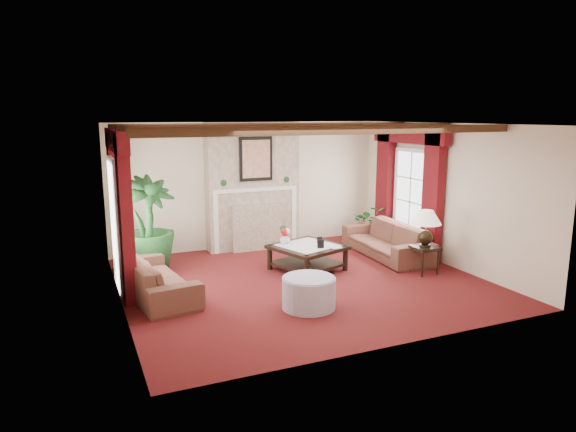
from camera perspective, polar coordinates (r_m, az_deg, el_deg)
name	(u,v)px	position (r m, az deg, el deg)	size (l,w,h in m)	color
floor	(303,281)	(9.00, 1.63, -7.28)	(6.00, 6.00, 0.00)	#460C10
ceiling	(303,124)	(8.54, 1.73, 10.17)	(6.00, 6.00, 0.00)	white
back_wall	(250,185)	(11.19, -4.28, 3.46)	(6.00, 0.02, 2.70)	beige
left_wall	(117,219)	(7.90, -18.46, -0.35)	(0.02, 5.50, 2.70)	beige
right_wall	(445,194)	(10.28, 17.03, 2.31)	(0.02, 5.50, 2.70)	beige
ceiling_beams	(303,128)	(8.54, 1.73, 9.77)	(6.00, 3.00, 0.12)	#321B10
fireplace	(252,122)	(10.90, -4.03, 10.38)	(2.00, 0.52, 2.70)	tan
french_door_left	(110,160)	(8.79, -19.16, 5.87)	(0.10, 1.10, 2.16)	white
french_door_right	(413,150)	(10.96, 13.76, 7.11)	(0.10, 1.10, 2.16)	white
curtains_left	(116,134)	(8.77, -18.62, 8.65)	(0.20, 2.40, 2.55)	#4C0A10
curtains_right	(410,130)	(10.87, 13.39, 9.31)	(0.20, 2.40, 2.55)	#4C0A10
sofa_left	(156,271)	(8.48, -14.49, -5.90)	(0.91, 2.17, 0.82)	#370F17
sofa_right	(387,234)	(10.67, 10.90, -2.03)	(0.78, 2.32, 0.89)	#370F17
potted_palm	(149,245)	(9.83, -15.19, -3.08)	(1.55, 2.00, 0.99)	black
small_plant	(369,228)	(11.78, 9.03, -1.28)	(0.98, 1.04, 0.67)	black
coffee_table	(307,258)	(9.58, 2.17, -4.66)	(1.14, 1.14, 0.47)	black
side_table	(424,260)	(9.70, 14.89, -4.73)	(0.43, 0.43, 0.51)	black
ottoman	(309,293)	(7.76, 2.32, -8.53)	(0.80, 0.80, 0.47)	#A099AE
table_lamp	(426,228)	(9.56, 15.07, -1.28)	(0.54, 0.54, 0.69)	black
flower_vase	(285,239)	(9.64, -0.35, -2.53)	(0.24, 0.24, 0.20)	silver
book	(330,241)	(9.34, 4.66, -2.76)	(0.20, 0.03, 0.27)	black
photo_frame_a	(321,244)	(9.31, 3.65, -3.15)	(0.12, 0.02, 0.16)	black
photo_frame_b	(319,240)	(9.67, 3.52, -2.70)	(0.10, 0.02, 0.13)	black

